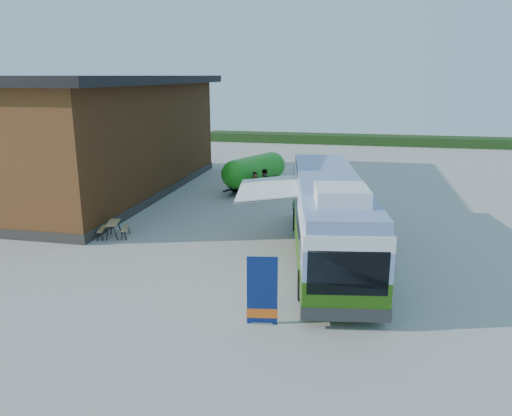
% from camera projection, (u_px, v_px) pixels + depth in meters
% --- Properties ---
extents(ground, '(100.00, 100.00, 0.00)m').
position_uv_depth(ground, '(221.00, 255.00, 21.52)').
color(ground, '#BCB7AD').
rests_on(ground, ground).
extents(barn, '(9.60, 21.20, 7.50)m').
position_uv_depth(barn, '(106.00, 138.00, 32.14)').
color(barn, brown).
rests_on(barn, ground).
extents(hedge, '(40.00, 3.00, 1.00)m').
position_uv_depth(hedge, '(383.00, 140.00, 55.72)').
color(hedge, '#264419').
rests_on(hedge, ground).
extents(bus, '(4.70, 13.17, 3.96)m').
position_uv_depth(bus, '(329.00, 215.00, 20.76)').
color(bus, '#336010').
rests_on(bus, ground).
extents(awning, '(3.36, 4.73, 0.53)m').
position_uv_depth(awning, '(274.00, 186.00, 21.46)').
color(awning, white).
rests_on(awning, ground).
extents(banner, '(0.96, 0.28, 2.23)m').
position_uv_depth(banner, '(262.00, 297.00, 15.35)').
color(banner, navy).
rests_on(banner, ground).
extents(picnic_table, '(1.61, 1.50, 0.76)m').
position_uv_depth(picnic_table, '(113.00, 226.00, 23.76)').
color(picnic_table, tan).
rests_on(picnic_table, ground).
extents(person_a, '(0.69, 0.55, 1.65)m').
position_uv_depth(person_a, '(255.00, 185.00, 31.49)').
color(person_a, '#999999').
rests_on(person_a, ground).
extents(person_b, '(1.12, 1.12, 1.83)m').
position_uv_depth(person_b, '(264.00, 183.00, 31.42)').
color(person_b, '#999999').
rests_on(person_b, ground).
extents(slurry_tanker, '(3.53, 5.87, 2.33)m').
position_uv_depth(slurry_tanker, '(255.00, 170.00, 33.43)').
color(slurry_tanker, '#24961B').
rests_on(slurry_tanker, ground).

